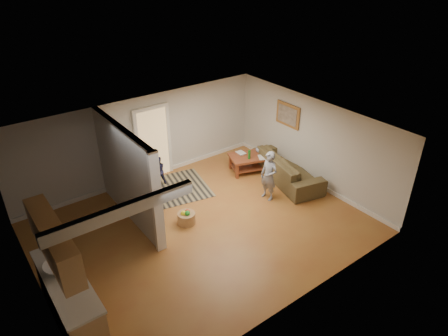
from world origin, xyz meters
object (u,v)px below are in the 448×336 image
(coffee_table, at_px, (253,158))
(child, at_px, (267,198))
(toy_basket, at_px, (186,218))
(sofa, at_px, (286,179))
(speaker_right, at_px, (132,187))
(tv_console, at_px, (148,189))
(speaker_left, at_px, (150,209))
(toddler, at_px, (160,184))

(coffee_table, bearing_deg, child, -114.87)
(toy_basket, distance_m, child, 2.41)
(sofa, relative_size, speaker_right, 2.81)
(coffee_table, bearing_deg, speaker_right, 170.92)
(sofa, bearing_deg, tv_console, 91.54)
(sofa, xyz_separation_m, child, (-1.14, -0.43, 0.00))
(coffee_table, relative_size, child, 1.09)
(speaker_left, height_order, speaker_right, speaker_left)
(coffee_table, distance_m, toddler, 2.89)
(speaker_right, relative_size, toy_basket, 2.06)
(sofa, height_order, toddler, toddler)
(sofa, relative_size, toy_basket, 5.80)
(speaker_left, bearing_deg, toy_basket, -1.56)
(speaker_left, distance_m, toddler, 2.09)
(speaker_right, xyz_separation_m, toddler, (1.00, 0.41, -0.46))
(coffee_table, xyz_separation_m, tv_console, (-3.56, -0.12, 0.31))
(coffee_table, xyz_separation_m, toy_basket, (-3.04, -1.07, -0.25))
(sofa, bearing_deg, toy_basket, 104.95)
(sofa, distance_m, toy_basket, 3.52)
(toy_basket, bearing_deg, toddler, 80.12)
(sofa, bearing_deg, speaker_right, 82.97)
(sofa, distance_m, child, 1.22)
(coffee_table, distance_m, toy_basket, 3.23)
(sofa, height_order, speaker_right, speaker_right)
(toddler, bearing_deg, tv_console, 61.88)
(toddler, bearing_deg, speaker_left, 65.93)
(tv_console, bearing_deg, toy_basket, -48.12)
(child, bearing_deg, tv_console, -121.44)
(toy_basket, bearing_deg, sofa, 1.09)
(toy_basket, xyz_separation_m, child, (2.38, -0.37, -0.16))
(coffee_table, relative_size, toddler, 1.74)
(speaker_left, bearing_deg, tv_console, 89.83)
(tv_console, relative_size, child, 0.95)
(sofa, xyz_separation_m, tv_console, (-4.04, 0.88, 0.72))
(speaker_left, relative_size, toy_basket, 2.34)
(sofa, xyz_separation_m, speaker_right, (-4.16, 1.59, 0.46))
(sofa, relative_size, tv_console, 1.94)
(sofa, relative_size, coffee_table, 1.69)
(toddler, bearing_deg, child, 139.81)
(coffee_table, relative_size, tv_console, 1.15)
(speaker_left, relative_size, toddler, 1.19)
(speaker_left, relative_size, speaker_right, 1.14)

